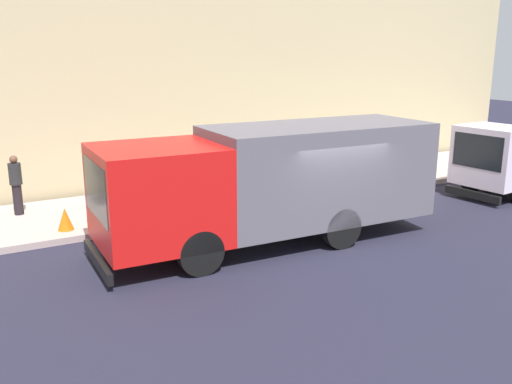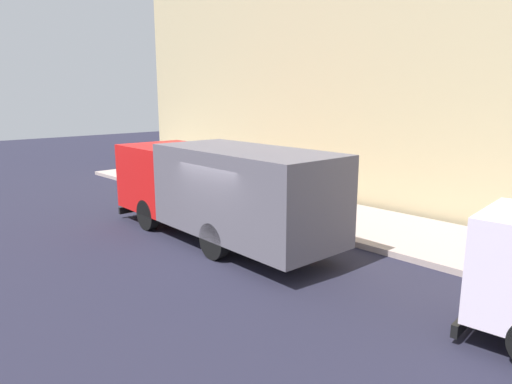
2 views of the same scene
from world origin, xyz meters
TOP-DOWN VIEW (x-y plane):
  - ground at (0.00, 0.00)m, footprint 80.00×80.00m
  - sidewalk at (4.98, 0.00)m, footprint 3.96×30.00m
  - building_facade at (7.46, 0.00)m, footprint 0.50×30.00m
  - large_utility_truck at (0.62, 1.15)m, footprint 2.79×8.54m
  - pedestrian_walking at (5.56, 4.06)m, footprint 0.54×0.54m
  - pedestrian_standing at (5.74, 6.39)m, footprint 0.37×0.37m
  - pedestrian_third at (5.51, 9.38)m, footprint 0.45×0.45m
  - traffic_cone_orange at (3.65, 5.53)m, footprint 0.40×0.40m

SIDE VIEW (x-z plane):
  - ground at x=0.00m, z-range 0.00..0.00m
  - sidewalk at x=4.98m, z-range 0.00..0.17m
  - traffic_cone_orange at x=3.65m, z-range 0.17..0.75m
  - pedestrian_third at x=5.51m, z-range 0.21..1.87m
  - pedestrian_walking at x=5.56m, z-range 0.21..1.90m
  - pedestrian_standing at x=5.74m, z-range 0.22..1.91m
  - large_utility_truck at x=0.62m, z-range 0.19..3.06m
  - building_facade at x=7.46m, z-range 0.00..12.08m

